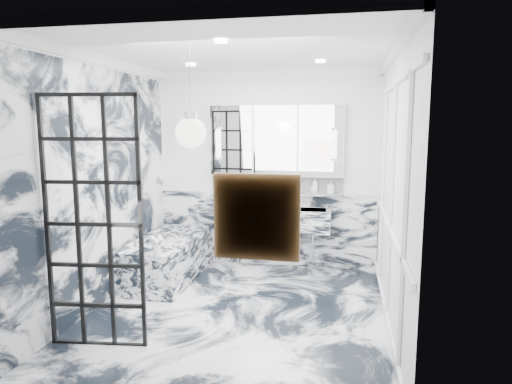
% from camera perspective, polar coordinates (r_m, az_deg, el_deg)
% --- Properties ---
extents(floor, '(3.60, 3.60, 0.00)m').
position_cam_1_polar(floor, '(5.23, -2.25, -14.62)').
color(floor, silver).
rests_on(floor, ground).
extents(ceiling, '(3.60, 3.60, 0.00)m').
position_cam_1_polar(ceiling, '(4.87, -2.45, 17.33)').
color(ceiling, white).
rests_on(ceiling, wall_back).
extents(wall_back, '(3.60, 0.00, 3.60)m').
position_cam_1_polar(wall_back, '(6.60, 1.29, 2.82)').
color(wall_back, white).
rests_on(wall_back, floor).
extents(wall_front, '(3.60, 0.00, 3.60)m').
position_cam_1_polar(wall_front, '(3.15, -9.98, -3.54)').
color(wall_front, white).
rests_on(wall_front, floor).
extents(wall_left, '(0.00, 3.60, 3.60)m').
position_cam_1_polar(wall_left, '(5.45, -18.94, 1.16)').
color(wall_left, white).
rests_on(wall_left, floor).
extents(wall_right, '(0.00, 3.60, 3.60)m').
position_cam_1_polar(wall_right, '(4.74, 16.80, 0.24)').
color(wall_right, white).
rests_on(wall_right, floor).
extents(marble_clad_back, '(3.18, 0.05, 1.05)m').
position_cam_1_polar(marble_clad_back, '(6.72, 1.23, -4.64)').
color(marble_clad_back, silver).
rests_on(marble_clad_back, floor).
extents(marble_clad_left, '(0.02, 3.56, 2.68)m').
position_cam_1_polar(marble_clad_left, '(5.45, -18.78, 0.53)').
color(marble_clad_left, silver).
rests_on(marble_clad_left, floor).
extents(panel_molding, '(0.03, 3.40, 2.30)m').
position_cam_1_polar(panel_molding, '(4.76, 16.51, -0.95)').
color(panel_molding, white).
rests_on(panel_molding, floor).
extents(soap_bottle_a, '(0.10, 0.10, 0.22)m').
position_cam_1_polar(soap_bottle_a, '(6.45, 7.41, 0.82)').
color(soap_bottle_a, '#8C5919').
rests_on(soap_bottle_a, ledge).
extents(soap_bottle_b, '(0.10, 0.10, 0.19)m').
position_cam_1_polar(soap_bottle_b, '(6.45, 9.36, 0.63)').
color(soap_bottle_b, '#4C4C51').
rests_on(soap_bottle_b, ledge).
extents(soap_bottle_c, '(0.14, 0.14, 0.13)m').
position_cam_1_polar(soap_bottle_c, '(6.46, 7.29, 0.46)').
color(soap_bottle_c, silver).
rests_on(soap_bottle_c, ledge).
extents(face_pot, '(0.13, 0.13, 0.13)m').
position_cam_1_polar(face_pot, '(6.55, 0.84, 0.70)').
color(face_pot, white).
rests_on(face_pot, ledge).
extents(amber_bottle, '(0.04, 0.04, 0.10)m').
position_cam_1_polar(amber_bottle, '(6.50, 4.24, 0.39)').
color(amber_bottle, '#8C5919').
rests_on(amber_bottle, ledge).
extents(flower_vase, '(0.08, 0.08, 0.12)m').
position_cam_1_polar(flower_vase, '(5.38, -12.24, -7.25)').
color(flower_vase, silver).
rests_on(flower_vase, bathtub).
extents(crittall_door, '(0.88, 0.14, 2.31)m').
position_cam_1_polar(crittall_door, '(4.39, -19.67, -3.82)').
color(crittall_door, black).
rests_on(crittall_door, floor).
extents(artwork, '(0.48, 0.05, 0.48)m').
position_cam_1_polar(artwork, '(3.03, 0.08, -3.14)').
color(artwork, '#B24612').
rests_on(artwork, wall_front).
extents(pendant_light, '(0.25, 0.25, 0.25)m').
position_cam_1_polar(pendant_light, '(3.71, -8.16, 7.31)').
color(pendant_light, white).
rests_on(pendant_light, ceiling).
extents(trough_sink, '(1.60, 0.45, 0.30)m').
position_cam_1_polar(trough_sink, '(6.44, 2.21, -3.36)').
color(trough_sink, silver).
rests_on(trough_sink, wall_back).
extents(ledge, '(1.90, 0.14, 0.04)m').
position_cam_1_polar(ledge, '(6.54, 2.45, -0.15)').
color(ledge, silver).
rests_on(ledge, wall_back).
extents(subway_tile, '(1.90, 0.03, 0.23)m').
position_cam_1_polar(subway_tile, '(6.58, 2.54, 1.09)').
color(subway_tile, white).
rests_on(subway_tile, wall_back).
extents(mirror_cabinet, '(1.90, 0.16, 1.00)m').
position_cam_1_polar(mirror_cabinet, '(6.48, 2.50, 6.43)').
color(mirror_cabinet, white).
rests_on(mirror_cabinet, wall_back).
extents(sconce_left, '(0.07, 0.07, 0.40)m').
position_cam_1_polar(sconce_left, '(6.56, -4.76, 6.08)').
color(sconce_left, white).
rests_on(sconce_left, mirror_cabinet).
extents(sconce_right, '(0.07, 0.07, 0.40)m').
position_cam_1_polar(sconce_right, '(6.31, 9.79, 5.90)').
color(sconce_right, white).
rests_on(sconce_right, mirror_cabinet).
extents(bathtub, '(0.75, 1.65, 0.55)m').
position_cam_1_polar(bathtub, '(6.28, -10.93, -8.10)').
color(bathtub, silver).
rests_on(bathtub, floor).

